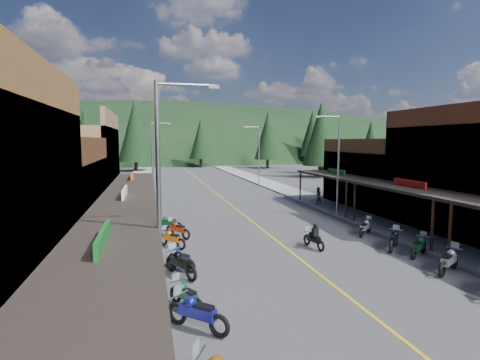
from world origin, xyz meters
TOP-DOWN VIEW (x-y plane):
  - ground at (0.00, 0.00)m, footprint 220.00×220.00m
  - centerline at (0.00, 20.00)m, footprint 0.15×90.00m
  - sidewalk_west at (-8.70, 20.00)m, footprint 3.40×94.00m
  - sidewalk_east at (8.70, 20.00)m, footprint 3.40×94.00m
  - shop_west_2 at (-13.75, 1.70)m, footprint 10.90×9.00m
  - shop_west_3 at (-13.78, 11.30)m, footprint 10.90×10.20m
  - shop_east_2 at (13.78, 1.70)m, footprint 10.90×9.00m
  - shop_east_3 at (13.75, 11.30)m, footprint 10.90×10.20m
  - streetlight_0 at (-6.95, -6.00)m, footprint 2.16×0.18m
  - streetlight_1 at (-6.95, 22.00)m, footprint 2.16×0.18m
  - streetlight_2 at (6.95, 8.00)m, footprint 2.16×0.18m
  - streetlight_3 at (6.95, 30.00)m, footprint 2.16×0.18m
  - ridge_hill at (0.00, 135.00)m, footprint 310.00×140.00m
  - pine_1 at (-24.00, 70.00)m, footprint 5.88×5.88m
  - pine_2 at (-10.00, 58.00)m, footprint 6.72×6.72m
  - pine_3 at (4.00, 66.00)m, footprint 5.04×5.04m
  - pine_4 at (18.00, 60.00)m, footprint 5.88×5.88m
  - pine_5 at (34.00, 72.00)m, footprint 6.72×6.72m
  - pine_6 at (46.00, 64.00)m, footprint 5.04×5.04m
  - pine_7 at (-32.00, 76.00)m, footprint 5.88×5.88m
  - pine_8 at (-22.00, 40.00)m, footprint 4.48×4.48m
  - pine_9 at (24.00, 45.00)m, footprint 4.93×4.93m
  - pine_10 at (-18.00, 50.00)m, footprint 5.38×5.38m
  - pine_11 at (20.00, 38.00)m, footprint 5.82×5.82m
  - bike_west_4 at (-6.02, -7.43)m, footprint 2.22×2.16m
  - bike_west_5 at (-6.22, -5.81)m, footprint 1.54×2.04m
  - bike_west_6 at (-6.13, -2.46)m, footprint 1.76×2.42m
  - bike_west_7 at (-6.02, -1.53)m, footprint 1.58×1.98m
  - bike_west_8 at (-6.25, 2.23)m, footprint 1.82×2.00m
  - bike_west_9 at (-5.77, 4.32)m, footprint 1.82×2.08m
  - bike_west_10 at (-6.22, 6.35)m, footprint 2.03×1.64m
  - bike_east_5 at (5.80, -4.91)m, footprint 2.31×1.76m
  - bike_east_6 at (6.18, -2.48)m, footprint 2.13×1.75m
  - bike_east_7 at (5.68, -1.11)m, footprint 2.05×2.07m
  - bike_east_8 at (5.94, 2.13)m, footprint 1.96×1.82m
  - rider_on_bike at (1.51, 0.23)m, footprint 0.95×2.00m
  - pedestrian_east_b at (7.64, 12.73)m, footprint 0.82×0.51m

SIDE VIEW (x-z plane):
  - ground at x=0.00m, z-range 0.00..0.00m
  - ridge_hill at x=0.00m, z-range -30.00..30.00m
  - centerline at x=0.00m, z-range 0.00..0.01m
  - sidewalk_west at x=-8.70m, z-range 0.00..0.15m
  - sidewalk_east at x=8.70m, z-range 0.00..0.15m
  - bike_west_7 at x=-6.02m, z-range 0.00..1.11m
  - bike_west_5 at x=-6.22m, z-range 0.00..1.13m
  - bike_west_10 at x=-6.22m, z-range 0.00..1.14m
  - bike_east_8 at x=5.94m, z-range 0.00..1.15m
  - bike_west_8 at x=-6.25m, z-range 0.00..1.16m
  - rider_on_bike at x=1.51m, z-range -0.15..1.32m
  - bike_west_9 at x=-5.77m, z-range 0.00..1.19m
  - bike_east_6 at x=6.18m, z-range 0.00..1.20m
  - bike_east_7 at x=5.68m, z-range 0.00..1.25m
  - bike_east_5 at x=5.80m, z-range 0.00..1.28m
  - bike_west_4 at x=-6.02m, z-range 0.00..1.33m
  - bike_west_6 at x=-6.13m, z-range 0.00..1.33m
  - pedestrian_east_b at x=7.64m, z-range 0.15..1.79m
  - shop_east_3 at x=13.75m, z-range -0.57..5.63m
  - shop_west_2 at x=-13.75m, z-range -0.57..5.63m
  - shop_east_2 at x=13.78m, z-range -0.58..7.62m
  - shop_west_3 at x=-13.78m, z-range -0.58..7.62m
  - streetlight_0 at x=-6.95m, z-range 0.46..8.46m
  - streetlight_1 at x=-6.95m, z-range 0.46..8.46m
  - streetlight_2 at x=6.95m, z-range 0.46..8.46m
  - streetlight_3 at x=6.95m, z-range 0.46..8.46m
  - pine_8 at x=-22.00m, z-range 0.98..10.98m
  - pine_9 at x=24.00m, z-range 0.98..11.78m
  - pine_3 at x=4.00m, z-range 0.98..11.98m
  - pine_6 at x=46.00m, z-range 0.98..11.98m
  - pine_10 at x=-18.00m, z-range 0.98..12.58m
  - pine_11 at x=20.00m, z-range 0.99..13.39m
  - pine_1 at x=-24.00m, z-range 0.99..13.49m
  - pine_4 at x=18.00m, z-range 0.99..13.49m
  - pine_7 at x=-32.00m, z-range 0.99..13.49m
  - pine_2 at x=-10.00m, z-range 0.99..14.99m
  - pine_5 at x=34.00m, z-range 0.99..14.99m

